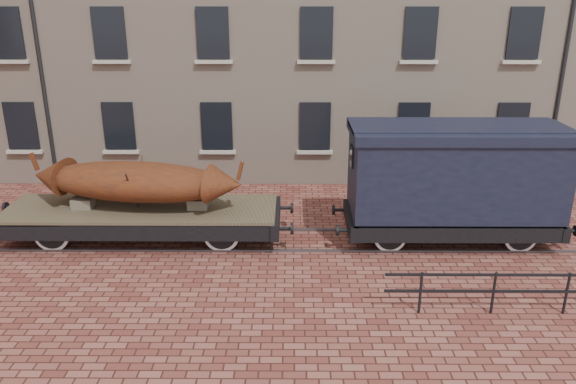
{
  "coord_description": "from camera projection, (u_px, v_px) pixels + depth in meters",
  "views": [
    {
      "loc": [
        0.16,
        -14.64,
        6.75
      ],
      "look_at": [
        0.07,
        0.5,
        1.3
      ],
      "focal_mm": 35.0,
      "sensor_mm": 36.0,
      "label": 1
    }
  ],
  "objects": [
    {
      "name": "ground",
      "position": [
        286.0,
        241.0,
        16.06
      ],
      "size": [
        90.0,
        90.0,
        0.0
      ],
      "primitive_type": "plane",
      "color": "brown"
    },
    {
      "name": "rail_track",
      "position": [
        286.0,
        240.0,
        16.05
      ],
      "size": [
        30.0,
        1.52,
        0.06
      ],
      "color": "#59595E",
      "rests_on": "ground"
    },
    {
      "name": "iron_boat",
      "position": [
        136.0,
        181.0,
        15.48
      ],
      "size": [
        6.09,
        2.39,
        1.48
      ],
      "color": "#672A10",
      "rests_on": "flatcar_wagon"
    },
    {
      "name": "flatcar_wagon",
      "position": [
        142.0,
        214.0,
        15.81
      ],
      "size": [
        8.56,
        2.32,
        1.29
      ],
      "color": "brown",
      "rests_on": "ground"
    },
    {
      "name": "goods_van",
      "position": [
        455.0,
        171.0,
        15.32
      ],
      "size": [
        6.51,
        2.37,
        3.37
      ],
      "color": "black",
      "rests_on": "ground"
    }
  ]
}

